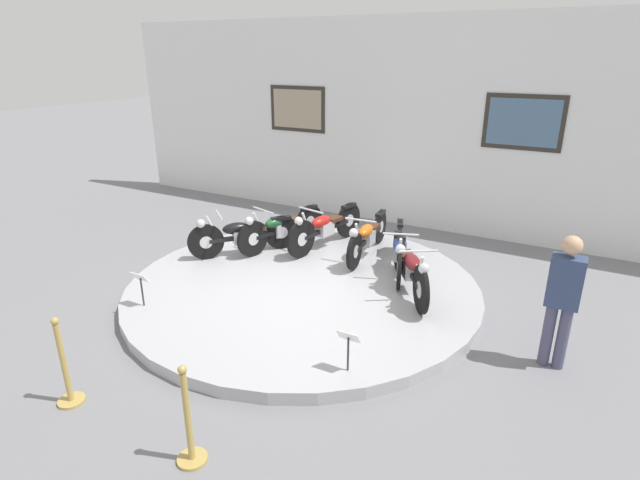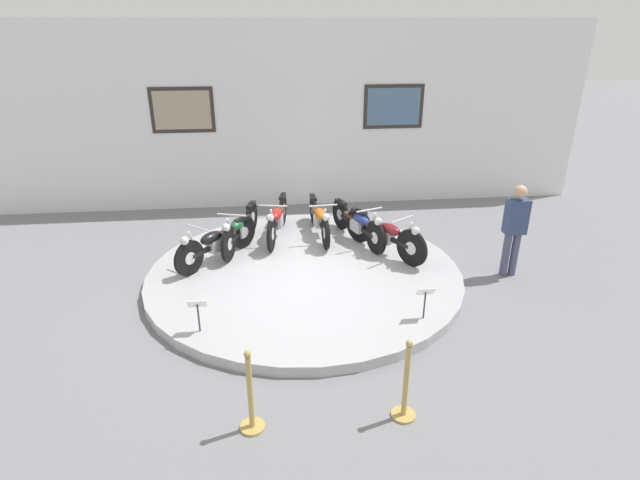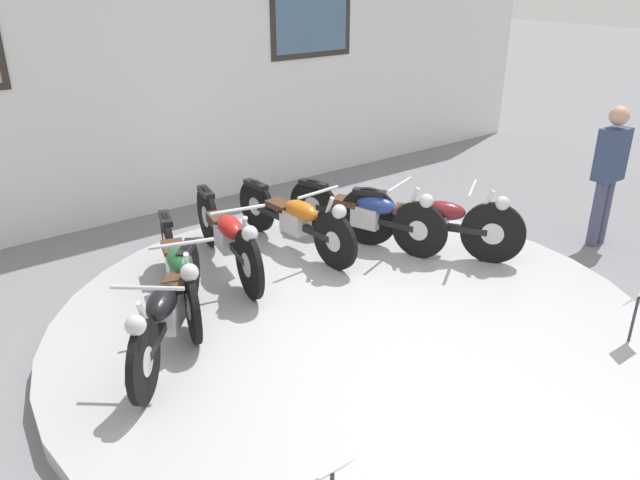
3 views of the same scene
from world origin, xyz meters
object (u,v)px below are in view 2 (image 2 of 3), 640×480
motorcycle_blue (358,223)px  visitor_standing (515,226)px  stanchion_post_left_of_entry (251,403)px  info_placard_front_centre (425,296)px  motorcycle_green (240,227)px  motorcycle_maroon (385,234)px  motorcycle_red (277,218)px  stanchion_post_right_of_entry (405,392)px  motorcycle_black (216,242)px  info_placard_front_left (198,308)px  motorcycle_orange (319,218)px

motorcycle_blue → visitor_standing: (2.44, -1.38, 0.39)m
stanchion_post_left_of_entry → info_placard_front_centre: bearing=35.2°
motorcycle_green → info_placard_front_centre: size_ratio=3.75×
motorcycle_green → visitor_standing: visitor_standing is taller
motorcycle_maroon → motorcycle_blue: bearing=122.2°
motorcycle_red → info_placard_front_centre: size_ratio=3.89×
info_placard_front_centre → stanchion_post_right_of_entry: bearing=-113.3°
stanchion_post_left_of_entry → motorcycle_blue: bearing=66.5°
motorcycle_black → stanchion_post_right_of_entry: size_ratio=1.51×
motorcycle_red → stanchion_post_left_of_entry: size_ratio=1.94×
info_placard_front_left → stanchion_post_left_of_entry: 1.89m
motorcycle_maroon → stanchion_post_left_of_entry: size_ratio=1.69×
motorcycle_green → motorcycle_red: 0.80m
motorcycle_red → motorcycle_blue: bearing=-13.2°
motorcycle_red → info_placard_front_centre: (2.02, -3.21, -0.03)m
motorcycle_black → info_placard_front_left: size_ratio=3.03×
motorcycle_green → visitor_standing: bearing=-16.3°
info_placard_front_centre → motorcycle_red: bearing=122.1°
motorcycle_black → stanchion_post_left_of_entry: 4.02m
motorcycle_blue → stanchion_post_right_of_entry: size_ratio=1.83×
motorcycle_maroon → info_placard_front_left: 3.84m
motorcycle_blue → motorcycle_maroon: motorcycle_maroon is taller
motorcycle_red → info_placard_front_left: motorcycle_red is taller
motorcycle_blue → motorcycle_maroon: size_ratio=1.09×
motorcycle_green → info_placard_front_left: (-0.46, -2.85, -0.02)m
motorcycle_red → motorcycle_maroon: (1.95, -0.99, -0.00)m
motorcycle_black → motorcycle_red: motorcycle_red is taller
info_placard_front_left → stanchion_post_right_of_entry: (2.45, -1.73, -0.19)m
motorcycle_maroon → visitor_standing: 2.21m
info_placard_front_left → visitor_standing: (5.17, 1.47, 0.40)m
motorcycle_red → motorcycle_green: bearing=-152.8°
motorcycle_maroon → info_placard_front_left: size_ratio=3.37×
motorcycle_orange → motorcycle_red: bearing=179.7°
motorcycle_blue → motorcycle_orange: bearing=153.3°
info_placard_front_centre → visitor_standing: size_ratio=0.31×
motorcycle_blue → stanchion_post_left_of_entry: bearing=-113.5°
visitor_standing → motorcycle_red: bearing=156.4°
motorcycle_black → info_placard_front_left: 2.23m
motorcycle_orange → visitor_standing: size_ratio=1.19×
motorcycle_blue → info_placard_front_centre: 2.88m
info_placard_front_left → info_placard_front_centre: (3.19, 0.00, 0.00)m
motorcycle_green → motorcycle_red: size_ratio=0.96×
motorcycle_black → info_placard_front_centre: bearing=-35.4°
motorcycle_orange → info_placard_front_centre: bearing=-69.9°
stanchion_post_left_of_entry → motorcycle_green: bearing=93.6°
motorcycle_green → info_placard_front_left: 2.88m
motorcycle_green → motorcycle_blue: bearing=0.0°
motorcycle_maroon → stanchion_post_left_of_entry: bearing=-121.0°
visitor_standing → stanchion_post_right_of_entry: size_ratio=1.61×
visitor_standing → motorcycle_black: bearing=171.5°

